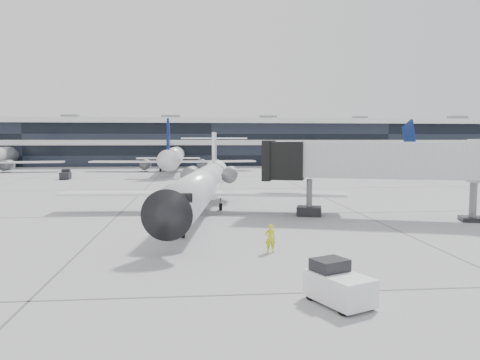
{
  "coord_description": "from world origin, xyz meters",
  "views": [
    {
      "loc": [
        -3.57,
        -38.03,
        6.16
      ],
      "look_at": [
        0.26,
        2.95,
        2.6
      ],
      "focal_mm": 35.0,
      "sensor_mm": 36.0,
      "label": 1
    }
  ],
  "objects": [
    {
      "name": "baggage_tug",
      "position": [
        1.7,
        -21.31,
        0.72
      ],
      "size": [
        2.39,
        2.9,
        1.6
      ],
      "rotation": [
        0.0,
        0.0,
        0.42
      ],
      "color": "white",
      "rests_on": "ground"
    },
    {
      "name": "regional_jet",
      "position": [
        -3.13,
        1.38,
        2.38
      ],
      "size": [
        24.15,
        30.14,
        6.96
      ],
      "rotation": [
        0.0,
        0.0,
        -0.13
      ],
      "color": "white",
      "rests_on": "ground"
    },
    {
      "name": "bg_jet_right",
      "position": [
        32.0,
        55.0,
        0.0
      ],
      "size": [
        32.0,
        40.0,
        9.6
      ],
      "primitive_type": null,
      "color": "white",
      "rests_on": "ground"
    },
    {
      "name": "far_tug",
      "position": [
        -23.92,
        36.77,
        0.7
      ],
      "size": [
        1.65,
        2.56,
        1.56
      ],
      "rotation": [
        0.0,
        0.0,
        0.08
      ],
      "color": "black",
      "rests_on": "ground"
    },
    {
      "name": "bg_jet_center",
      "position": [
        -8.0,
        55.0,
        0.0
      ],
      "size": [
        32.0,
        40.0,
        9.6
      ],
      "primitive_type": null,
      "color": "white",
      "rests_on": "ground"
    },
    {
      "name": "ground",
      "position": [
        0.0,
        0.0,
        0.0
      ],
      "size": [
        220.0,
        220.0,
        0.0
      ],
      "primitive_type": "plane",
      "color": "gray",
      "rests_on": "ground"
    },
    {
      "name": "terminal",
      "position": [
        0.0,
        82.0,
        5.0
      ],
      "size": [
        170.0,
        22.0,
        10.0
      ],
      "primitive_type": "cube",
      "color": "black",
      "rests_on": "ground"
    },
    {
      "name": "traffic_cone",
      "position": [
        -7.06,
        8.4,
        0.29
      ],
      "size": [
        0.54,
        0.54,
        0.61
      ],
      "rotation": [
        0.0,
        0.0,
        -0.38
      ],
      "color": "#DB430B",
      "rests_on": "ground"
    },
    {
      "name": "jet_bridge",
      "position": [
        12.19,
        -3.22,
        4.52
      ],
      "size": [
        18.98,
        8.8,
        6.2
      ],
      "rotation": [
        0.0,
        0.0,
        -0.3
      ],
      "color": "#B9BCBE",
      "rests_on": "ground"
    },
    {
      "name": "ramp_worker",
      "position": [
        0.42,
        -13.15,
        0.79
      ],
      "size": [
        0.58,
        0.38,
        1.57
      ],
      "primitive_type": "imported",
      "rotation": [
        0.0,
        0.0,
        3.15
      ],
      "color": "#CAE017",
      "rests_on": "ground"
    }
  ]
}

